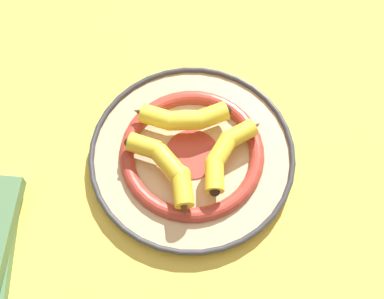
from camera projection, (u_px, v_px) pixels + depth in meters
ground_plane at (179, 156)px, 0.96m from camera, size 2.80×2.80×0.00m
decorative_bowl at (192, 155)px, 0.94m from camera, size 0.36×0.36×0.04m
banana_a at (166, 168)px, 0.89m from camera, size 0.11×0.15×0.03m
banana_b at (182, 118)px, 0.93m from camera, size 0.18×0.06×0.03m
banana_c at (226, 152)px, 0.91m from camera, size 0.11×0.14×0.03m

